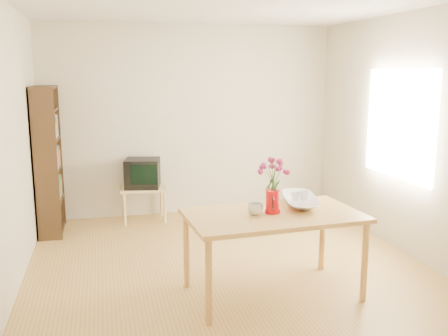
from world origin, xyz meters
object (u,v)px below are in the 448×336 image
object	(u,v)px
television	(142,173)
pitcher	(272,202)
mug	(255,209)
table	(273,221)
bowl	(301,182)

from	to	relation	value
television	pitcher	bearing A→B (deg)	-58.25
mug	television	size ratio (longest dim) A/B	0.26
table	mug	distance (m)	0.21
table	television	size ratio (longest dim) A/B	3.10
pitcher	mug	size ratio (longest dim) A/B	1.62
pitcher	mug	xyz separation A→B (m)	(-0.16, -0.02, -0.04)
table	bowl	world-z (taller)	bowl
bowl	table	bearing A→B (deg)	-147.28
mug	television	xyz separation A→B (m)	(-0.76, 2.56, -0.15)
television	mug	bearing A→B (deg)	-61.69
table	mug	xyz separation A→B (m)	(-0.17, -0.00, 0.13)
pitcher	television	xyz separation A→B (m)	(-0.93, 2.54, -0.19)
pitcher	bowl	bearing A→B (deg)	46.54
bowl	television	world-z (taller)	bowl
pitcher	bowl	distance (m)	0.41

